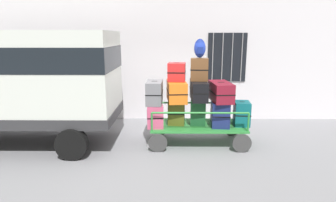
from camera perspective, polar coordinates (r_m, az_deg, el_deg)
name	(u,v)px	position (r m, az deg, el deg)	size (l,w,h in m)	color
ground_plane	(172,143)	(7.35, 0.82, -8.34)	(40.00, 40.00, 0.00)	gray
building_wall	(172,41)	(9.23, 0.87, 11.83)	(12.00, 0.38, 5.00)	silver
van	(23,76)	(7.78, -26.84, 4.41)	(4.46, 2.10, 2.77)	silver
luggage_cart	(198,128)	(7.25, 5.93, -5.35)	(2.40, 1.21, 0.49)	#2D8438
cart_railing	(198,110)	(7.12, 6.01, -1.77)	(2.27, 1.07, 0.46)	#2D8438
suitcase_left_bottom	(155,114)	(7.12, -2.64, -2.61)	(0.46, 0.86, 0.54)	#CC4C72
suitcase_left_middle	(155,92)	(6.99, -2.69, 1.71)	(0.40, 0.77, 0.56)	slate
suitcase_midleft_bottom	(176,113)	(7.13, 1.68, -2.35)	(0.44, 0.37, 0.60)	#4C5119
suitcase_midleft_middle	(177,91)	(7.02, 1.71, 1.99)	(0.52, 0.97, 0.49)	orange
suitcase_midleft_top	(177,72)	(6.95, 1.73, 5.79)	(0.46, 0.44, 0.44)	#B21E1E
suitcase_center_bottom	(198,112)	(7.17, 5.98, -2.15)	(0.41, 0.41, 0.64)	#194C28
suitcase_center_middle	(199,90)	(7.03, 6.10, 2.17)	(0.39, 0.97, 0.46)	black
suitcase_center_top	(199,70)	(6.92, 6.23, 6.24)	(0.44, 0.30, 0.55)	brown
suitcase_midright_bottom	(220,113)	(7.20, 10.27, -2.36)	(0.48, 0.79, 0.61)	navy
suitcase_midright_middle	(221,92)	(7.09, 10.44, 1.84)	(0.54, 0.97, 0.46)	maroon
suitcase_right_bottom	(242,113)	(7.31, 14.43, -2.41)	(0.41, 0.52, 0.59)	#0F5960
backpack	(200,48)	(6.94, 6.35, 10.36)	(0.27, 0.22, 0.44)	navy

